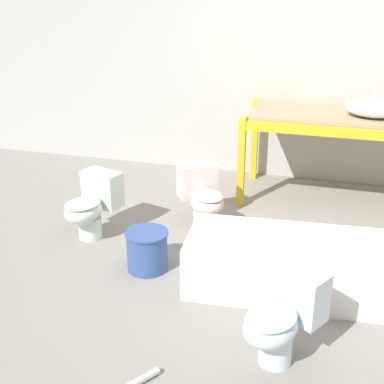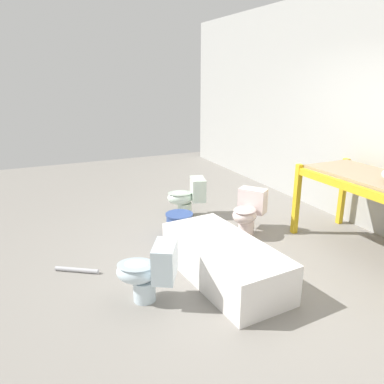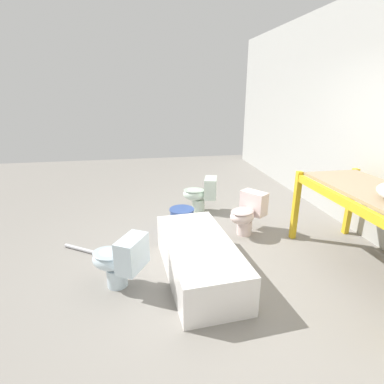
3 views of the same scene
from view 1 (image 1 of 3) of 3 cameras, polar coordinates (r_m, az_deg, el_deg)
ground_plane at (r=4.70m, az=8.45°, el=-6.85°), size 12.00×12.00×0.00m
warehouse_wall_rear at (r=6.15m, az=12.05°, el=15.77°), size 10.80×0.08×3.20m
shelving_rack at (r=5.68m, az=15.91°, el=6.77°), size 2.01×0.88×0.95m
sink_basin at (r=5.59m, az=18.90°, el=8.49°), size 0.56×0.44×0.26m
bathtub_main at (r=4.18m, az=10.13°, el=-7.22°), size 1.58×0.80×0.42m
toilet_near at (r=4.95m, az=-10.63°, el=-1.30°), size 0.48×0.63×0.58m
toilet_far at (r=5.05m, az=1.14°, el=-0.40°), size 0.59×0.65×0.58m
toilet_extra at (r=3.43m, az=9.58°, el=-12.96°), size 0.57×0.65×0.58m
bucket_white at (r=4.41m, az=-4.81°, el=-6.14°), size 0.36×0.36×0.34m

